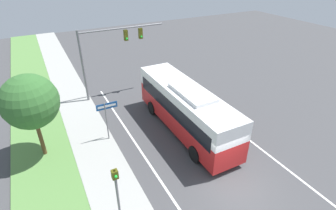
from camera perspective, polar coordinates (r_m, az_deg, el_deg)
ground_plane at (r=15.90m, az=14.26°, el=-16.32°), size 80.00×80.00×0.00m
lane_divider_near at (r=14.36m, az=2.43°, el=-21.62°), size 0.14×30.00×0.01m
lane_divider_far at (r=18.03m, az=23.17°, el=-11.64°), size 0.14×30.00×0.01m
bus at (r=18.45m, az=3.84°, el=-0.42°), size 2.63×10.25×3.58m
signal_gantry at (r=23.01m, az=-12.77°, el=12.11°), size 7.42×0.41×6.23m
pedestrian_signal at (r=12.54m, az=-11.12°, el=-17.24°), size 0.28×0.34×3.19m
street_sign at (r=17.82m, az=-13.18°, el=-1.94°), size 1.41×0.08×2.94m
roadside_tree at (r=17.01m, az=-27.84°, el=0.61°), size 3.26×3.26×5.45m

